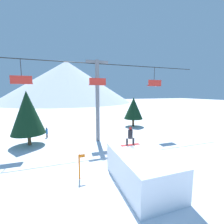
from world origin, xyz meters
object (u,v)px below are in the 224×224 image
Objects in this scene: snowboarder at (130,136)px; distant_skier at (47,132)px; snow_ramp at (141,169)px; pine_tree_near at (27,113)px; trail_marker at (80,166)px.

snowboarder is 12.23m from distant_skier.
snowboarder is (-0.01, 1.53, 1.56)m from snow_ramp.
snowboarder is 0.24× the size of pine_tree_near.
snow_ramp is 12.53m from pine_tree_near.
distant_skier is (-2.72, 10.26, -0.19)m from trail_marker.
pine_tree_near is (-7.60, 8.11, 0.91)m from snowboarder.
snow_ramp is 2.19m from snowboarder.
trail_marker is at bearing -75.16° from distant_skier.
distant_skier is (-6.12, 10.42, -1.83)m from snowboarder.
pine_tree_near reaches higher than snowboarder.
pine_tree_near is (-7.61, 9.64, 2.47)m from snow_ramp.
pine_tree_near is 9.34m from trail_marker.
pine_tree_near is at bearing 133.17° from snowboarder.
trail_marker is (4.20, -7.94, -2.54)m from pine_tree_near.
distant_skier is at bearing 117.14° from snow_ramp.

